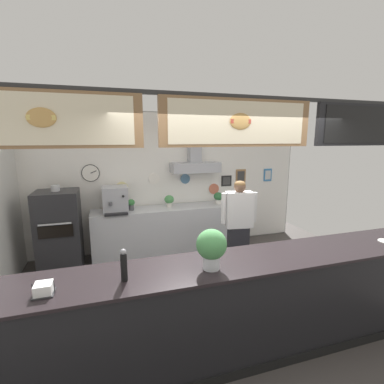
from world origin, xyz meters
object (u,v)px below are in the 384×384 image
Objects in this scene: espresso_machine at (115,199)px; potted_thyme at (131,204)px; shop_worker at (239,227)px; potted_sage at (169,200)px; napkin_holder at (44,289)px; pepper_grinder at (124,265)px; pizza_oven at (59,232)px; potted_basil at (218,197)px; basil_vase at (211,247)px.

espresso_machine is 0.31m from potted_thyme.
potted_sage is (-0.83, 1.37, 0.21)m from shop_worker.
potted_thyme is 1.29× the size of napkin_holder.
shop_worker is 2.48m from pepper_grinder.
napkin_holder is at bearing -83.99° from pizza_oven.
basil_vase is (-1.29, -2.92, 0.19)m from potted_basil.
shop_worker is 9.96× the size of napkin_holder.
basil_vase reaches higher than espresso_machine.
espresso_machine is at bearing -26.25° from shop_worker.
potted_thyme is (0.29, 0.04, -0.12)m from espresso_machine.
potted_thyme is at bearing 99.46° from basil_vase.
espresso_machine is 3.00m from basil_vase.
espresso_machine is 2.07m from potted_basil.
espresso_machine is 2.99m from napkin_holder.
shop_worker reaches higher than espresso_machine.
shop_worker is at bearing 39.60° from pepper_grinder.
shop_worker is 2.09m from potted_thyme.
espresso_machine is at bearing 89.35° from pepper_grinder.
pizza_oven is at bearing 108.82° from pepper_grinder.
potted_thyme is at bearing 7.56° from espresso_machine.
potted_thyme is at bearing 72.16° from napkin_holder.
basil_vase is (1.73, -2.70, 0.56)m from pizza_oven.
pizza_oven is at bearing -168.73° from espresso_machine.
basil_vase reaches higher than pepper_grinder.
potted_basil is at bearing -1.63° from potted_sage.
napkin_holder is at bearing -107.84° from potted_thyme.
potted_basil is (2.06, 0.02, -0.10)m from espresso_machine.
espresso_machine is (-1.86, 1.31, 0.30)m from shop_worker.
pizza_oven is 3.04m from potted_basil.
pizza_oven is 7.22× the size of potted_thyme.
pizza_oven is 6.34× the size of potted_sage.
shop_worker reaches higher than basil_vase.
potted_basil is 1.49× the size of napkin_holder.
potted_thyme is 0.54× the size of basil_vase.
shop_worker is 6.69× the size of potted_basil.
pepper_grinder is 0.64m from napkin_holder.
pepper_grinder is at bearing -109.89° from potted_sage.
shop_worker reaches higher than pepper_grinder.
basil_vase reaches higher than potted_basil.
pizza_oven is at bearing -173.04° from potted_sage.
espresso_machine is at bearing -177.09° from potted_sage.
potted_thyme is at bearing 83.74° from pepper_grinder.
pizza_oven is 3.26m from basil_vase.
espresso_machine is 2.53× the size of potted_thyme.
potted_thyme is 2.94m from pepper_grinder.
potted_basil is 4.01m from napkin_holder.
napkin_holder is (-2.53, -1.60, 0.23)m from shop_worker.
potted_basil is (3.01, 0.21, 0.37)m from pizza_oven.
shop_worker is at bearing -40.63° from potted_thyme.
shop_worker is at bearing 32.40° from napkin_holder.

